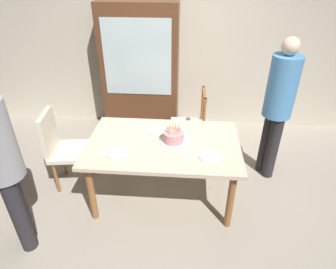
{
  "coord_description": "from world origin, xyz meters",
  "views": [
    {
      "loc": [
        0.25,
        -2.51,
        2.37
      ],
      "look_at": [
        0.05,
        0.0,
        0.82
      ],
      "focal_mm": 30.81,
      "sensor_mm": 36.0,
      "label": 1
    }
  ],
  "objects_px": {
    "plate_near_celebrant": "(117,152)",
    "chair_spindle_back": "(189,126)",
    "person_celebrant": "(1,162)",
    "dining_table": "(163,149)",
    "birthday_cake": "(173,137)",
    "person_guest": "(278,103)",
    "plate_far_side": "(158,131)",
    "china_cabinet": "(141,71)",
    "plate_near_guest": "(210,157)",
    "chair_upholstered": "(62,146)"
  },
  "relations": [
    {
      "from": "plate_near_celebrant",
      "to": "chair_spindle_back",
      "type": "relative_size",
      "value": 0.23
    },
    {
      "from": "chair_spindle_back",
      "to": "person_celebrant",
      "type": "xyz_separation_m",
      "value": [
        -1.51,
        -1.58,
        0.5
      ]
    },
    {
      "from": "dining_table",
      "to": "chair_spindle_back",
      "type": "height_order",
      "value": "chair_spindle_back"
    },
    {
      "from": "plate_near_celebrant",
      "to": "birthday_cake",
      "type": "bearing_deg",
      "value": 24.46
    },
    {
      "from": "dining_table",
      "to": "person_guest",
      "type": "bearing_deg",
      "value": 22.59
    },
    {
      "from": "plate_far_side",
      "to": "person_celebrant",
      "type": "bearing_deg",
      "value": -139.91
    },
    {
      "from": "birthday_cake",
      "to": "china_cabinet",
      "type": "bearing_deg",
      "value": 110.76
    },
    {
      "from": "plate_near_guest",
      "to": "chair_upholstered",
      "type": "relative_size",
      "value": 0.23
    },
    {
      "from": "plate_near_guest",
      "to": "person_guest",
      "type": "xyz_separation_m",
      "value": [
        0.78,
        0.75,
        0.24
      ]
    },
    {
      "from": "plate_far_side",
      "to": "plate_near_guest",
      "type": "relative_size",
      "value": 1.0
    },
    {
      "from": "plate_near_celebrant",
      "to": "chair_upholstered",
      "type": "xyz_separation_m",
      "value": [
        -0.75,
        0.36,
        -0.2
      ]
    },
    {
      "from": "plate_far_side",
      "to": "chair_spindle_back",
      "type": "xyz_separation_m",
      "value": [
        0.35,
        0.6,
        -0.27
      ]
    },
    {
      "from": "plate_far_side",
      "to": "chair_upholstered",
      "type": "height_order",
      "value": "chair_upholstered"
    },
    {
      "from": "birthday_cake",
      "to": "plate_near_celebrant",
      "type": "bearing_deg",
      "value": -155.54
    },
    {
      "from": "dining_table",
      "to": "plate_far_side",
      "type": "height_order",
      "value": "plate_far_side"
    },
    {
      "from": "birthday_cake",
      "to": "person_guest",
      "type": "distance_m",
      "value": 1.27
    },
    {
      "from": "birthday_cake",
      "to": "person_celebrant",
      "type": "bearing_deg",
      "value": -150.1
    },
    {
      "from": "chair_spindle_back",
      "to": "person_guest",
      "type": "xyz_separation_m",
      "value": [
        0.99,
        -0.3,
        0.52
      ]
    },
    {
      "from": "dining_table",
      "to": "plate_near_celebrant",
      "type": "xyz_separation_m",
      "value": [
        -0.44,
        -0.23,
        0.09
      ]
    },
    {
      "from": "plate_far_side",
      "to": "china_cabinet",
      "type": "distance_m",
      "value": 1.41
    },
    {
      "from": "dining_table",
      "to": "chair_upholstered",
      "type": "distance_m",
      "value": 1.2
    },
    {
      "from": "plate_far_side",
      "to": "plate_near_guest",
      "type": "height_order",
      "value": "same"
    },
    {
      "from": "chair_upholstered",
      "to": "person_guest",
      "type": "xyz_separation_m",
      "value": [
        2.44,
        0.39,
        0.44
      ]
    },
    {
      "from": "plate_far_side",
      "to": "plate_near_guest",
      "type": "xyz_separation_m",
      "value": [
        0.56,
        -0.45,
        0.0
      ]
    },
    {
      "from": "plate_near_celebrant",
      "to": "plate_far_side",
      "type": "height_order",
      "value": "same"
    },
    {
      "from": "dining_table",
      "to": "plate_near_guest",
      "type": "xyz_separation_m",
      "value": [
        0.48,
        -0.23,
        0.09
      ]
    },
    {
      "from": "plate_near_guest",
      "to": "plate_near_celebrant",
      "type": "bearing_deg",
      "value": 180.0
    },
    {
      "from": "china_cabinet",
      "to": "chair_spindle_back",
      "type": "bearing_deg",
      "value": -44.56
    },
    {
      "from": "plate_near_guest",
      "to": "chair_upholstered",
      "type": "xyz_separation_m",
      "value": [
        -1.66,
        0.36,
        -0.2
      ]
    },
    {
      "from": "plate_far_side",
      "to": "person_celebrant",
      "type": "relative_size",
      "value": 0.13
    },
    {
      "from": "plate_far_side",
      "to": "person_celebrant",
      "type": "height_order",
      "value": "person_celebrant"
    },
    {
      "from": "plate_far_side",
      "to": "person_celebrant",
      "type": "distance_m",
      "value": 1.54
    },
    {
      "from": "chair_upholstered",
      "to": "chair_spindle_back",
      "type": "bearing_deg",
      "value": 25.47
    },
    {
      "from": "chair_spindle_back",
      "to": "chair_upholstered",
      "type": "relative_size",
      "value": 1.0
    },
    {
      "from": "plate_near_guest",
      "to": "china_cabinet",
      "type": "distance_m",
      "value": 2.04
    },
    {
      "from": "plate_near_guest",
      "to": "chair_spindle_back",
      "type": "distance_m",
      "value": 1.1
    },
    {
      "from": "birthday_cake",
      "to": "plate_near_guest",
      "type": "xyz_separation_m",
      "value": [
        0.37,
        -0.25,
        -0.05
      ]
    },
    {
      "from": "birthday_cake",
      "to": "plate_near_guest",
      "type": "distance_m",
      "value": 0.45
    },
    {
      "from": "plate_near_celebrant",
      "to": "person_guest",
      "type": "xyz_separation_m",
      "value": [
        1.69,
        0.75,
        0.24
      ]
    },
    {
      "from": "plate_near_guest",
      "to": "china_cabinet",
      "type": "xyz_separation_m",
      "value": [
        -0.96,
        1.78,
        0.22
      ]
    },
    {
      "from": "dining_table",
      "to": "plate_far_side",
      "type": "xyz_separation_m",
      "value": [
        -0.08,
        0.23,
        0.09
      ]
    },
    {
      "from": "plate_far_side",
      "to": "birthday_cake",
      "type": "bearing_deg",
      "value": -48.12
    },
    {
      "from": "chair_upholstered",
      "to": "person_celebrant",
      "type": "height_order",
      "value": "person_celebrant"
    },
    {
      "from": "plate_near_celebrant",
      "to": "plate_near_guest",
      "type": "xyz_separation_m",
      "value": [
        0.91,
        0.0,
        0.0
      ]
    },
    {
      "from": "plate_near_guest",
      "to": "plate_far_side",
      "type": "bearing_deg",
      "value": 140.96
    },
    {
      "from": "plate_near_celebrant",
      "to": "plate_near_guest",
      "type": "distance_m",
      "value": 0.91
    },
    {
      "from": "plate_far_side",
      "to": "plate_near_guest",
      "type": "bearing_deg",
      "value": -39.04
    },
    {
      "from": "dining_table",
      "to": "chair_upholstered",
      "type": "bearing_deg",
      "value": 173.68
    },
    {
      "from": "person_guest",
      "to": "birthday_cake",
      "type": "bearing_deg",
      "value": -156.45
    },
    {
      "from": "chair_upholstered",
      "to": "china_cabinet",
      "type": "relative_size",
      "value": 0.5
    }
  ]
}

